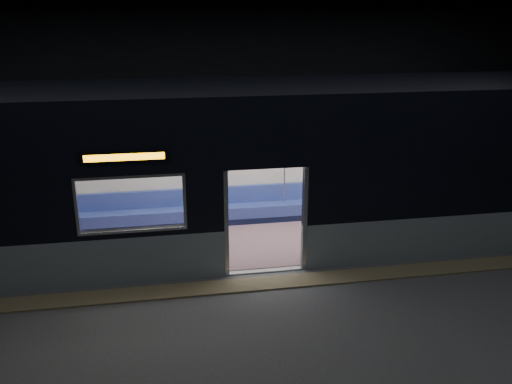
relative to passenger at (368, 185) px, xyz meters
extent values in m
cube|color=#47494C|center=(-2.97, -3.55, -0.80)|extent=(24.00, 14.00, 0.01)
cube|color=black|center=(-2.97, 3.43, 1.71)|extent=(24.00, 0.04, 5.00)
cube|color=#8C7F59|center=(-2.97, -3.00, -0.78)|extent=(22.80, 0.50, 0.03)
cube|color=#8E9EAA|center=(1.88, -2.49, -0.34)|extent=(8.30, 0.12, 0.90)
cube|color=black|center=(1.88, -2.49, 1.26)|extent=(8.30, 0.12, 2.30)
cube|color=black|center=(-2.97, -2.49, 1.83)|extent=(1.40, 0.12, 1.15)
cube|color=#B7BABC|center=(-3.71, -2.49, 0.23)|extent=(0.08, 0.14, 2.05)
cube|color=#B7BABC|center=(-2.23, -2.49, 0.23)|extent=(0.08, 0.14, 2.05)
cube|color=black|center=(-5.42, -2.57, 1.60)|extent=(1.50, 0.04, 0.18)
cube|color=orange|center=(-5.42, -2.58, 1.60)|extent=(1.34, 0.03, 0.12)
cube|color=#BBB4AB|center=(-2.97, 0.39, 0.81)|extent=(18.00, 0.12, 3.20)
cube|color=black|center=(-2.97, -1.05, 2.48)|extent=(18.00, 3.00, 0.15)
cube|color=#7F5D63|center=(-2.97, -1.05, -0.77)|extent=(17.76, 2.76, 0.04)
cube|color=#BBB4AB|center=(-2.97, -1.05, 1.56)|extent=(17.76, 2.76, 0.10)
cube|color=navy|center=(-2.97, 0.07, -0.55)|extent=(11.00, 0.48, 0.41)
cube|color=navy|center=(-2.97, 0.26, -0.14)|extent=(11.00, 0.10, 0.40)
cube|color=#805D66|center=(-6.27, -2.14, -0.55)|extent=(4.40, 0.48, 0.41)
cube|color=#805D66|center=(0.33, -2.14, -0.55)|extent=(4.40, 0.48, 0.41)
cylinder|color=silver|center=(-3.92, -2.18, 0.38)|extent=(0.04, 0.04, 2.26)
cylinder|color=silver|center=(-3.92, 0.08, 0.38)|extent=(0.04, 0.04, 2.26)
cylinder|color=silver|center=(-2.02, -2.18, 0.38)|extent=(0.04, 0.04, 2.26)
cylinder|color=silver|center=(-2.02, 0.08, 0.38)|extent=(0.04, 0.04, 2.26)
cylinder|color=silver|center=(-2.97, 0.03, 1.16)|extent=(11.00, 0.03, 0.03)
cube|color=black|center=(-0.10, -0.15, -0.26)|extent=(0.17, 0.46, 0.16)
cube|color=black|center=(0.10, -0.15, -0.26)|extent=(0.17, 0.46, 0.16)
cylinder|color=black|center=(-0.10, -0.36, -0.54)|extent=(0.11, 0.11, 0.43)
cylinder|color=black|center=(0.10, -0.36, -0.54)|extent=(0.11, 0.11, 0.43)
cube|color=pink|center=(0.00, 0.04, -0.24)|extent=(0.39, 0.21, 0.19)
cylinder|color=pink|center=(0.00, 0.07, 0.10)|extent=(0.40, 0.40, 0.51)
sphere|color=tan|center=(0.00, 0.05, 0.46)|extent=(0.20, 0.20, 0.20)
sphere|color=black|center=(0.00, 0.09, 0.50)|extent=(0.21, 0.21, 0.21)
cube|color=black|center=(-0.01, -0.22, -0.12)|extent=(0.35, 0.33, 0.14)
cube|color=white|center=(1.31, 0.31, 0.68)|extent=(0.99, 0.03, 0.64)
camera|label=1|loc=(-4.80, -11.65, 3.91)|focal=38.00mm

